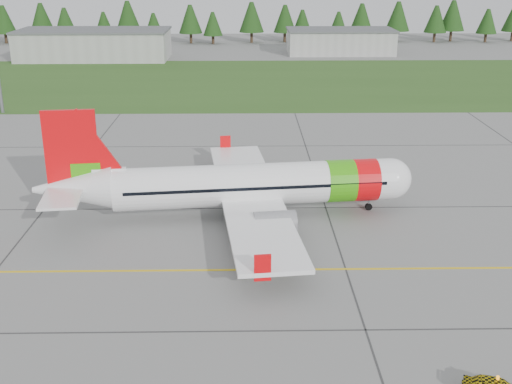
{
  "coord_description": "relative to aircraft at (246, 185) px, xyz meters",
  "views": [
    {
      "loc": [
        2.85,
        -33.06,
        20.96
      ],
      "look_at": [
        3.7,
        15.35,
        3.24
      ],
      "focal_mm": 45.0,
      "sensor_mm": 36.0,
      "label": 1
    }
  ],
  "objects": [
    {
      "name": "follow_me_car",
      "position": [
        12.51,
        -24.64,
        -1.16
      ],
      "size": [
        1.45,
        1.59,
        3.28
      ],
      "primitive_type": "imported",
      "rotation": [
        0.0,
        0.0,
        1.28
      ],
      "color": "yellow",
      "rests_on": "ground"
    },
    {
      "name": "ground",
      "position": [
        -2.92,
        -18.26,
        -2.8
      ],
      "size": [
        320.0,
        320.0,
        0.0
      ],
      "primitive_type": "plane",
      "color": "gray",
      "rests_on": "ground"
    },
    {
      "name": "hangar_west",
      "position": [
        -32.92,
        91.74,
        0.2
      ],
      "size": [
        32.0,
        14.0,
        6.0
      ],
      "primitive_type": "cube",
      "color": "#A8A8A3",
      "rests_on": "ground"
    },
    {
      "name": "taxi_guideline",
      "position": [
        -2.92,
        -10.26,
        -2.79
      ],
      "size": [
        120.0,
        0.25,
        0.02
      ],
      "primitive_type": "cube",
      "color": "gold",
      "rests_on": "ground"
    },
    {
      "name": "grass_strip",
      "position": [
        -2.92,
        63.74,
        -2.79
      ],
      "size": [
        320.0,
        50.0,
        0.03
      ],
      "primitive_type": "cube",
      "color": "#30561E",
      "rests_on": "ground"
    },
    {
      "name": "aircraft",
      "position": [
        0.0,
        0.0,
        0.0
      ],
      "size": [
        32.04,
        29.7,
        9.71
      ],
      "rotation": [
        0.0,
        0.0,
        0.11
      ],
      "color": "white",
      "rests_on": "ground"
    },
    {
      "name": "treeline",
      "position": [
        -2.92,
        119.74,
        2.2
      ],
      "size": [
        160.0,
        8.0,
        10.0
      ],
      "primitive_type": null,
      "color": "#1C3F14",
      "rests_on": "ground"
    },
    {
      "name": "service_van",
      "position": [
        -23.19,
        30.04,
        -0.83
      ],
      "size": [
        1.67,
        1.62,
        3.95
      ],
      "primitive_type": "imported",
      "rotation": [
        0.0,
        0.0,
        -0.27
      ],
      "color": "silver",
      "rests_on": "ground"
    },
    {
      "name": "hangar_east",
      "position": [
        22.08,
        99.74,
        -0.2
      ],
      "size": [
        24.0,
        12.0,
        5.2
      ],
      "primitive_type": "cube",
      "color": "#A8A8A3",
      "rests_on": "ground"
    }
  ]
}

